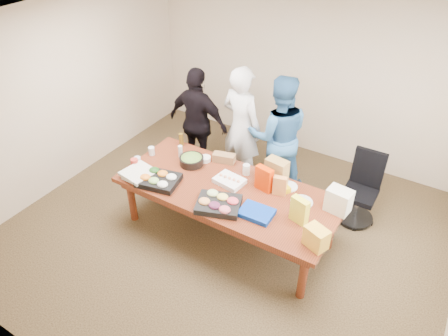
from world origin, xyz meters
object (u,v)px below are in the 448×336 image
Objects in this scene: sheet_cake at (229,181)px; salad_bowl at (192,161)px; person_center at (242,127)px; conference_table at (228,211)px; office_chair at (360,191)px; person_right at (278,136)px.

sheet_cake is 1.10× the size of salad_bowl.
sheet_cake is (0.41, -1.02, -0.15)m from person_center.
conference_table is 1.80m from office_chair.
person_center is 0.97m from salad_bowl.
salad_bowl is (-2.07, -0.95, 0.31)m from office_chair.
salad_bowl is (-0.79, -1.03, -0.11)m from person_right.
office_chair is 1.88m from person_center.
sheet_cake is (-0.04, 0.11, 0.41)m from conference_table.
office_chair is at bearing 44.16° from sheet_cake.
office_chair is 1.78m from sheet_cake.
conference_table is at bearing 56.02° from person_right.
person_right is 5.01× the size of sheet_cake.
sheet_cake is at bearing 122.90° from person_center.
person_right is at bearing 52.73° from salad_bowl.
office_chair is 2.73× the size of sheet_cake.
person_right is at bearing 85.84° from conference_table.
office_chair is (1.38, 1.15, 0.12)m from conference_table.
person_right reaches higher than conference_table.
conference_table is 2.83× the size of office_chair.
person_right is (0.54, 0.10, -0.03)m from person_center.
person_right is at bearing 175.76° from office_chair.
conference_table is at bearing -61.86° from sheet_cake.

